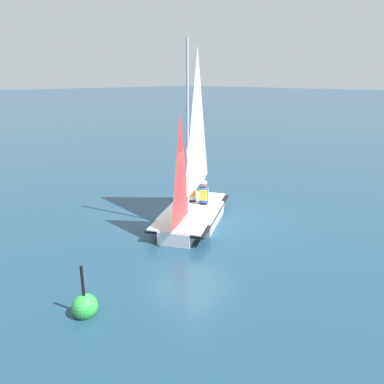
{
  "coord_description": "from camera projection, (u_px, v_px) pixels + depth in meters",
  "views": [
    {
      "loc": [
        -8.07,
        -7.89,
        4.49
      ],
      "look_at": [
        0.0,
        0.0,
        0.99
      ],
      "focal_mm": 35.0,
      "sensor_mm": 36.0,
      "label": 1
    }
  ],
  "objects": [
    {
      "name": "ground_plane",
      "position": [
        192.0,
        221.0,
        12.11
      ],
      "size": [
        260.0,
        260.0,
        0.0
      ],
      "primitive_type": "plane",
      "color": "navy"
    },
    {
      "name": "sailboat_main",
      "position": [
        192.0,
        198.0,
        11.94
      ],
      "size": [
        4.22,
        3.38,
        5.49
      ],
      "rotation": [
        0.0,
        0.0,
        3.65
      ],
      "color": "silver",
      "rests_on": "ground_plane"
    },
    {
      "name": "sailor_helm",
      "position": [
        204.0,
        197.0,
        12.51
      ],
      "size": [
        0.42,
        0.41,
        1.16
      ],
      "rotation": [
        0.0,
        0.0,
        3.65
      ],
      "color": "black",
      "rests_on": "ground_plane"
    },
    {
      "name": "sailor_crew",
      "position": [
        192.0,
        194.0,
        12.8
      ],
      "size": [
        0.42,
        0.41,
        1.16
      ],
      "rotation": [
        0.0,
        0.0,
        3.65
      ],
      "color": "black",
      "rests_on": "ground_plane"
    },
    {
      "name": "buoy_marker",
      "position": [
        85.0,
        306.0,
        7.32
      ],
      "size": [
        0.51,
        0.51,
        1.14
      ],
      "color": "green",
      "rests_on": "ground_plane"
    }
  ]
}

